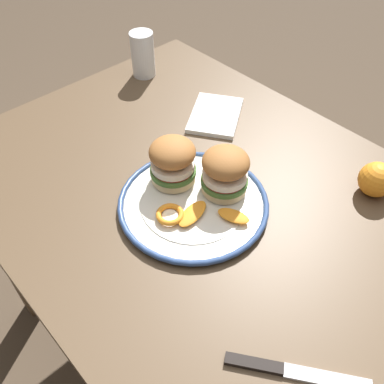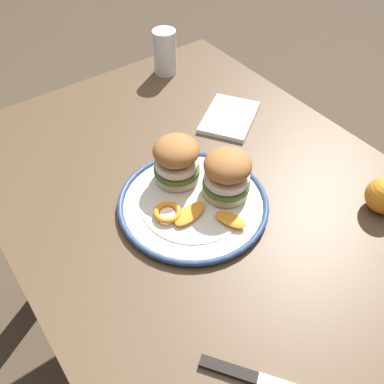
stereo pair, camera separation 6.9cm
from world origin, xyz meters
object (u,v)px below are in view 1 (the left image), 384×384
dinner_plate (192,202)px  sandwich_half_right (225,171)px  dining_table (209,228)px  whole_orange (377,179)px  drinking_glass (143,57)px  table_knife (286,371)px  sandwich_half_left (173,161)px

dinner_plate → sandwich_half_right: size_ratio=2.32×
dining_table → whole_orange: size_ratio=15.39×
dinner_plate → drinking_glass: drinking_glass is taller
drinking_glass → whole_orange: size_ratio=1.68×
dining_table → whole_orange: bearing=-131.5°
dining_table → dinner_plate: 0.13m
dining_table → table_knife: bearing=152.9°
dining_table → table_knife: 0.40m
dining_table → drinking_glass: drinking_glass is taller
dinner_plate → whole_orange: (-0.23, -0.31, 0.03)m
whole_orange → table_knife: whole_orange is taller
sandwich_half_right → drinking_glass: bearing=-19.7°
drinking_glass → sandwich_half_right: bearing=160.3°
whole_orange → dining_table: bearing=48.5°
dinner_plate → sandwich_half_right: (-0.02, -0.07, 0.06)m
sandwich_half_left → table_knife: 0.45m
sandwich_half_right → table_knife: (-0.32, 0.20, -0.07)m
dining_table → whole_orange: whole_orange is taller
dining_table → drinking_glass: bearing=-22.5°
drinking_glass → whole_orange: drinking_glass is taller
drinking_glass → sandwich_half_left: bearing=149.6°
dinner_plate → drinking_glass: bearing=-27.7°
drinking_glass → whole_orange: 0.70m
drinking_glass → dining_table: bearing=157.5°
sandwich_half_right → drinking_glass: drinking_glass is taller
dining_table → drinking_glass: size_ratio=9.14×
sandwich_half_right → whole_orange: (-0.21, -0.24, -0.03)m
sandwich_half_right → drinking_glass: (0.49, -0.18, -0.01)m
table_knife → drinking_glass: bearing=-24.5°
dining_table → whole_orange: (-0.23, -0.26, 0.15)m
sandwich_half_left → sandwich_half_right: same height
dining_table → dinner_plate: size_ratio=3.70×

